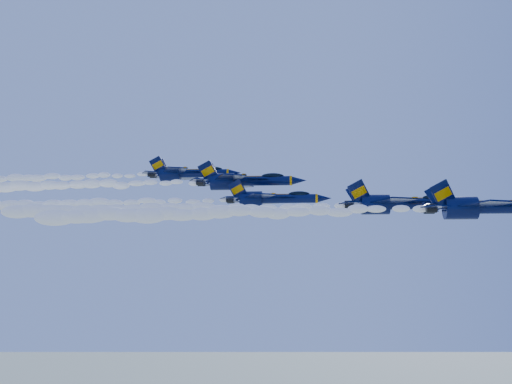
# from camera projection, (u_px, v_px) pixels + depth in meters

# --- Properties ---
(jet_lead) EXTENTS (18.58, 15.24, 6.90)m
(jet_lead) POSITION_uv_depth(u_px,v_px,m) (491.00, 207.00, 71.06)
(jet_lead) COLOR #080F36
(smoke_trail_jet_lead) EXTENTS (50.00, 2.37, 2.13)m
(smoke_trail_jet_lead) POSITION_uv_depth(u_px,v_px,m) (229.00, 213.00, 73.71)
(smoke_trail_jet_lead) COLOR white
(jet_second) EXTENTS (18.45, 15.13, 6.86)m
(jet_second) POSITION_uv_depth(u_px,v_px,m) (401.00, 203.00, 80.29)
(jet_second) COLOR #080F36
(smoke_trail_jet_second) EXTENTS (50.00, 2.35, 2.12)m
(smoke_trail_jet_second) POSITION_uv_depth(u_px,v_px,m) (172.00, 209.00, 82.93)
(smoke_trail_jet_second) COLOR white
(jet_third) EXTENTS (16.49, 13.53, 6.13)m
(jet_third) POSITION_uv_depth(u_px,v_px,m) (272.00, 198.00, 89.58)
(jet_third) COLOR #080F36
(smoke_trail_jet_third) EXTENTS (50.00, 2.10, 1.89)m
(smoke_trail_jet_third) POSITION_uv_depth(u_px,v_px,m) (74.00, 203.00, 92.16)
(smoke_trail_jet_third) COLOR white
(jet_fourth) EXTENTS (18.37, 15.07, 6.83)m
(jet_fourth) POSITION_uv_depth(u_px,v_px,m) (244.00, 181.00, 95.04)
(jet_fourth) COLOR #080F36
(smoke_trail_jet_fourth) EXTENTS (50.00, 2.34, 2.11)m
(smoke_trail_jet_fourth) POSITION_uv_depth(u_px,v_px,m) (54.00, 186.00, 97.68)
(smoke_trail_jet_fourth) COLOR white
(jet_fifth) EXTENTS (16.85, 13.82, 6.26)m
(jet_fifth) POSITION_uv_depth(u_px,v_px,m) (189.00, 173.00, 102.83)
(jet_fifth) COLOR #080F36
(smoke_trail_jet_fifth) EXTENTS (50.00, 2.15, 1.93)m
(smoke_trail_jet_fifth) POSITION_uv_depth(u_px,v_px,m) (17.00, 178.00, 105.42)
(smoke_trail_jet_fifth) COLOR white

